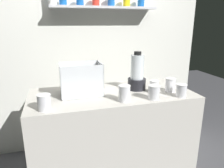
{
  "coord_description": "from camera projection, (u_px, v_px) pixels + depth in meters",
  "views": [
    {
      "loc": [
        -0.47,
        -1.66,
        1.49
      ],
      "look_at": [
        0.0,
        0.0,
        0.98
      ],
      "focal_mm": 33.71,
      "sensor_mm": 36.0,
      "label": 1
    }
  ],
  "objects": [
    {
      "name": "blender_pitcher",
      "position": [
        137.0,
        75.0,
        1.88
      ],
      "size": [
        0.16,
        0.16,
        0.34
      ],
      "color": "black",
      "rests_on": "counter"
    },
    {
      "name": "juice_cup_pomegranate_far_left",
      "position": [
        44.0,
        103.0,
        1.45
      ],
      "size": [
        0.1,
        0.1,
        0.11
      ],
      "color": "white",
      "rests_on": "counter"
    },
    {
      "name": "juice_cup_orange_middle",
      "position": [
        154.0,
        93.0,
        1.66
      ],
      "size": [
        0.09,
        0.09,
        0.11
      ],
      "color": "white",
      "rests_on": "counter"
    },
    {
      "name": "juice_cup_orange_far_right",
      "position": [
        170.0,
        85.0,
        1.85
      ],
      "size": [
        0.09,
        0.09,
        0.12
      ],
      "color": "white",
      "rests_on": "counter"
    },
    {
      "name": "juice_cup_pomegranate_left",
      "position": [
        124.0,
        94.0,
        1.61
      ],
      "size": [
        0.09,
        0.09,
        0.13
      ],
      "color": "white",
      "rests_on": "counter"
    },
    {
      "name": "back_wall_unit",
      "position": [
        94.0,
        42.0,
        2.42
      ],
      "size": [
        2.6,
        0.24,
        2.5
      ],
      "color": "silver",
      "rests_on": "ground_plane"
    },
    {
      "name": "juice_cup_mango_right",
      "position": [
        154.0,
        87.0,
        1.82
      ],
      "size": [
        0.08,
        0.08,
        0.11
      ],
      "color": "white",
      "rests_on": "counter"
    },
    {
      "name": "counter",
      "position": [
        112.0,
        139.0,
        1.95
      ],
      "size": [
        1.4,
        0.64,
        0.9
      ],
      "primitive_type": "cube",
      "color": "beige",
      "rests_on": "ground_plane"
    },
    {
      "name": "carrot_display_bin",
      "position": [
        82.0,
        85.0,
        1.76
      ],
      "size": [
        0.34,
        0.23,
        0.27
      ],
      "color": "white",
      "rests_on": "counter"
    },
    {
      "name": "juice_cup_mango_rightmost",
      "position": [
        181.0,
        91.0,
        1.71
      ],
      "size": [
        0.09,
        0.09,
        0.11
      ],
      "color": "white",
      "rests_on": "counter"
    }
  ]
}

